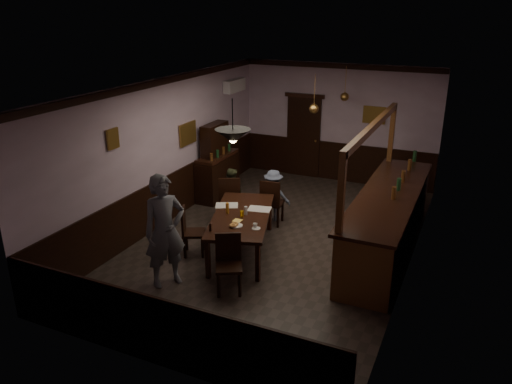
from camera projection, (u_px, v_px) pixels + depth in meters
The scene contains 31 objects.
room at pixel (279, 167), 9.25m from camera, with size 5.01×8.01×3.01m.
dining_table at pixel (241, 218), 9.08m from camera, with size 1.63×2.40×0.75m.
chair_far_left at pixel (230, 198), 10.35m from camera, with size 0.60×0.60×1.03m.
chair_far_right at pixel (271, 201), 10.27m from camera, with size 0.47×0.47×0.99m.
chair_near at pixel (229, 260), 7.91m from camera, with size 0.56×0.56×0.95m.
chair_side at pixel (190, 229), 9.06m from camera, with size 0.53×0.53×0.91m.
person_standing at pixel (165, 231), 7.95m from camera, with size 0.69×0.45×1.88m, color slate.
person_seated_left at pixel (231, 193), 10.62m from camera, with size 0.54×0.42×1.11m, color #3F462A.
person_seated_right at pixel (273, 195), 10.52m from camera, with size 0.72×0.41×1.11m, color slate.
newspaper_left at pixel (227, 205), 9.46m from camera, with size 0.42×0.30×0.01m, color silver.
newspaper_right at pixel (260, 209), 9.29m from camera, with size 0.42×0.30×0.01m, color silver.
napkin at pixel (237, 220), 8.80m from camera, with size 0.15×0.15×0.00m, color #FFD55D.
saucer at pixel (256, 228), 8.48m from camera, with size 0.15×0.15×0.01m, color white.
coffee_cup at pixel (255, 225), 8.49m from camera, with size 0.08×0.08×0.07m, color white.
pastry_plate at pixel (236, 226), 8.59m from camera, with size 0.22×0.22×0.01m, color white.
pastry_ring_a at pixel (233, 225), 8.53m from camera, with size 0.13×0.13×0.04m, color #C68C47.
pastry_ring_b at pixel (235, 224), 8.59m from camera, with size 0.13×0.13×0.04m, color #C68C47.
soda_can at pixel (242, 214), 8.93m from camera, with size 0.07×0.07×0.12m, color gold.
beer_glass at pixel (227, 208), 9.08m from camera, with size 0.06×0.06×0.20m, color #BF721E.
water_glass at pixel (246, 210), 9.05m from camera, with size 0.06×0.06×0.15m, color silver.
pepper_mill at pixel (210, 227), 8.38m from camera, with size 0.04×0.04×0.14m, color black.
sideboard at pixel (217, 168), 11.76m from camera, with size 0.48×1.34×1.77m.
bar_counter at pixel (387, 220), 9.18m from camera, with size 1.00×4.28×2.40m.
door_back at pixel (303, 137), 13.12m from camera, with size 0.90×0.06×2.10m, color black.
ac_unit at pixel (234, 86), 12.31m from camera, with size 0.20×0.85×0.30m.
picture_left_small at pixel (113, 139), 8.62m from camera, with size 0.04×0.28×0.36m.
picture_left_large at pixel (188, 134), 10.82m from camera, with size 0.04×0.62×0.48m.
picture_back at pixel (374, 115), 12.17m from camera, with size 0.55×0.04×0.42m.
pendant_iron at pixel (233, 136), 7.73m from camera, with size 0.56×0.56×0.70m.
pendant_brass_mid at pixel (314, 109), 10.34m from camera, with size 0.20×0.20×0.81m.
pendant_brass_far at pixel (345, 97), 11.69m from camera, with size 0.20×0.20×0.81m.
Camera 1 is at (3.29, -8.20, 4.33)m, focal length 35.00 mm.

